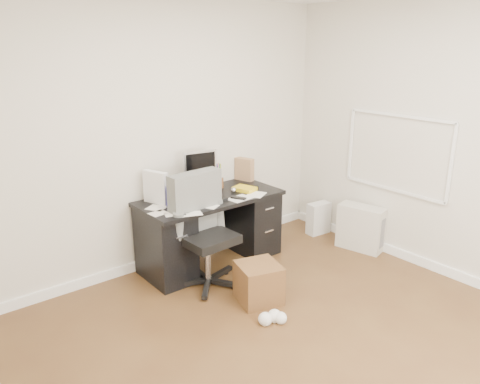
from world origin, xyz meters
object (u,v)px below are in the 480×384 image
(desk, at_px, (211,228))
(pc_tower, at_px, (361,228))
(wicker_basket, at_px, (259,283))
(keyboard, at_px, (205,202))
(lcd_monitor, at_px, (200,172))
(office_chair, at_px, (207,232))

(desk, bearing_deg, pc_tower, -27.03)
(desk, bearing_deg, wicker_basket, -97.54)
(keyboard, bearing_deg, desk, 33.88)
(lcd_monitor, bearing_deg, keyboard, -108.54)
(desk, xyz_separation_m, keyboard, (-0.18, -0.16, 0.36))
(office_chair, xyz_separation_m, wicker_basket, (0.18, -0.54, -0.37))
(desk, distance_m, keyboard, 0.44)
(office_chair, bearing_deg, pc_tower, -15.34)
(office_chair, distance_m, pc_tower, 1.91)
(keyboard, distance_m, office_chair, 0.33)
(desk, height_order, office_chair, office_chair)
(desk, distance_m, office_chair, 0.50)
(pc_tower, bearing_deg, lcd_monitor, 135.08)
(lcd_monitor, distance_m, keyboard, 0.42)
(keyboard, height_order, pc_tower, keyboard)
(wicker_basket, bearing_deg, pc_tower, 4.48)
(desk, relative_size, keyboard, 3.03)
(office_chair, bearing_deg, desk, 48.12)
(wicker_basket, bearing_deg, keyboard, 94.33)
(lcd_monitor, height_order, wicker_basket, lcd_monitor)
(lcd_monitor, bearing_deg, pc_tower, -21.67)
(lcd_monitor, relative_size, keyboard, 0.94)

